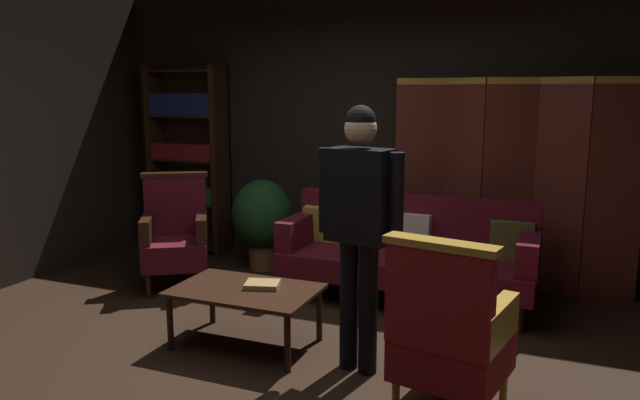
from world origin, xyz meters
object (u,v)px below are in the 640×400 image
(bookshelf, at_px, (189,154))
(armchair_wing_left, at_px, (176,235))
(standing_figure, at_px, (360,215))
(velvet_couch, at_px, (408,249))
(armchair_gilt_accent, at_px, (449,333))
(potted_plant, at_px, (262,218))
(folding_screen, at_px, (509,181))
(coffee_table, at_px, (246,295))
(book_tan_leather, at_px, (262,285))

(bookshelf, bearing_deg, armchair_wing_left, -61.59)
(standing_figure, bearing_deg, velvet_couch, 91.15)
(armchair_gilt_accent, xyz_separation_m, potted_plant, (-2.25, 2.13, 0.03))
(folding_screen, relative_size, standing_figure, 1.26)
(bookshelf, height_order, armchair_wing_left, bookshelf)
(folding_screen, relative_size, velvet_couch, 1.01)
(coffee_table, bearing_deg, velvet_couch, 58.68)
(folding_screen, height_order, book_tan_leather, folding_screen)
(armchair_gilt_accent, bearing_deg, coffee_table, 164.49)
(bookshelf, bearing_deg, book_tan_leather, -45.85)
(bookshelf, distance_m, armchair_wing_left, 1.48)
(armchair_wing_left, bearing_deg, coffee_table, -36.51)
(coffee_table, distance_m, armchair_wing_left, 1.53)
(coffee_table, bearing_deg, book_tan_leather, 37.13)
(folding_screen, distance_m, armchair_wing_left, 3.06)
(bookshelf, distance_m, standing_figure, 3.48)
(standing_figure, bearing_deg, book_tan_leather, 169.79)
(potted_plant, relative_size, book_tan_leather, 3.87)
(bookshelf, xyz_separation_m, armchair_wing_left, (0.64, -1.19, -0.60))
(velvet_couch, distance_m, armchair_gilt_accent, 1.89)
(coffee_table, relative_size, standing_figure, 0.59)
(coffee_table, relative_size, armchair_gilt_accent, 0.96)
(potted_plant, bearing_deg, bookshelf, 160.94)
(standing_figure, height_order, potted_plant, standing_figure)
(armchair_wing_left, xyz_separation_m, book_tan_leather, (1.32, -0.84, -0.05))
(bookshelf, relative_size, potted_plant, 2.25)
(folding_screen, height_order, velvet_couch, folding_screen)
(coffee_table, height_order, potted_plant, potted_plant)
(bookshelf, distance_m, book_tan_leather, 2.90)
(velvet_couch, height_order, potted_plant, potted_plant)
(folding_screen, height_order, standing_figure, folding_screen)
(folding_screen, bearing_deg, standing_figure, -108.73)
(standing_figure, bearing_deg, bookshelf, 141.57)
(armchair_wing_left, distance_m, standing_figure, 2.36)
(velvet_couch, xyz_separation_m, potted_plant, (-1.59, 0.36, 0.07))
(armchair_wing_left, bearing_deg, bookshelf, 118.41)
(armchair_gilt_accent, bearing_deg, folding_screen, 88.16)
(bookshelf, xyz_separation_m, potted_plant, (1.11, -0.38, -0.57))
(armchair_gilt_accent, distance_m, armchair_wing_left, 3.02)
(bookshelf, relative_size, velvet_couch, 0.97)
(folding_screen, distance_m, coffee_table, 2.64)
(velvet_couch, height_order, standing_figure, standing_figure)
(folding_screen, bearing_deg, potted_plant, -172.16)
(coffee_table, distance_m, potted_plant, 1.88)
(armchair_wing_left, bearing_deg, potted_plant, 59.92)
(armchair_wing_left, height_order, standing_figure, standing_figure)
(velvet_couch, relative_size, armchair_wing_left, 2.04)
(book_tan_leather, bearing_deg, standing_figure, -10.21)
(folding_screen, height_order, armchair_wing_left, folding_screen)
(folding_screen, relative_size, coffee_table, 2.15)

